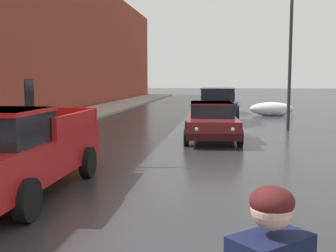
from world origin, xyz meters
The scene contains 9 objects.
left_sidewalk_slab centered at (-6.60, 18.00, 0.07)m, with size 3.33×80.00×0.13m, color gray.
snow_bank_along_left_kerb centered at (5.09, 25.86, 0.40)m, with size 2.65×0.92×0.85m.
pickup_truck_red_approaching_near_lane centered at (-2.04, 6.82, 0.88)m, with size 2.27×5.29×1.76m.
sedan_maroon_parked_kerbside_close centered at (1.66, 14.90, 0.75)m, with size 2.24×4.47×1.42m.
suv_darkblue_parked_kerbside_mid centered at (1.83, 21.45, 0.99)m, with size 2.14×4.47×1.82m.
sedan_grey_parked_far_down_block centered at (2.10, 27.34, 0.75)m, with size 1.96×4.31×1.42m.
sedan_red_queued_behind_truck centered at (1.69, 34.85, 0.75)m, with size 2.20×4.14×1.42m.
sedan_black_at_far_intersection centered at (1.94, 41.92, 0.75)m, with size 2.12×4.14×1.42m.
street_lamp_post centered at (4.97, 18.40, 3.47)m, with size 0.44×0.24×6.23m.
Camera 1 is at (2.09, -0.92, 2.31)m, focal length 45.42 mm.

